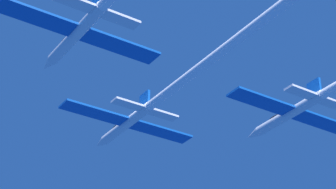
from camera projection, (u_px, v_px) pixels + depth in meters
jet_lead at (199, 68)px, 73.16m from camera, size 18.39×57.33×3.05m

